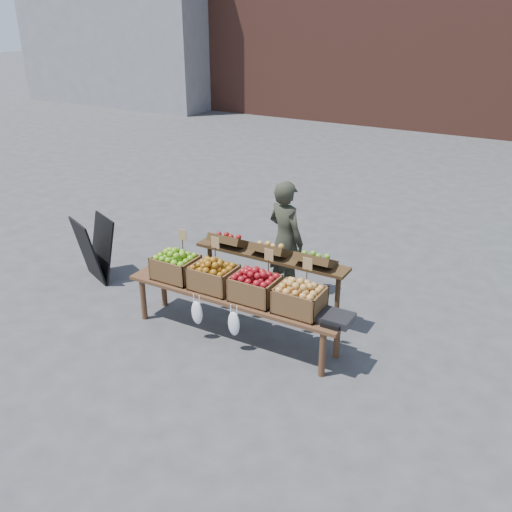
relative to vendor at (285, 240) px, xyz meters
The scene contains 11 objects.
ground 1.91m from the vendor, 55.19° to the right, with size 80.00×80.00×0.00m, color #434345.
grey_building 17.62m from the vendor, 138.34° to the left, with size 8.00×3.00×7.00m, color gray.
vendor is the anchor object (origin of this frame).
chalkboard_sign 2.71m from the vendor, 160.20° to the right, with size 0.60×0.33×0.92m, color black, non-canonical shape.
back_table 0.61m from the vendor, 82.67° to the right, with size 2.10×0.44×1.04m, color #3D2914, non-canonical shape.
display_bench 1.36m from the vendor, 90.34° to the right, with size 2.70×0.56×0.57m, color #50311D, non-canonical shape.
crate_golden_apples 1.51m from the vendor, 123.49° to the right, with size 0.50×0.40×0.28m, color #4A840E, non-canonical shape.
crate_russet_pears 1.29m from the vendor, 102.65° to the right, with size 0.50×0.40×0.28m, color #A66610, non-canonical shape.
crate_red_apples 1.29m from the vendor, 77.99° to the right, with size 0.50×0.40×0.28m, color #7D0407, non-canonical shape.
crate_green_apples 1.50m from the vendor, 56.98° to the right, with size 0.50×0.40×0.28m, color gold, non-canonical shape.
weighing_scale 1.78m from the vendor, 45.35° to the right, with size 0.34×0.30×0.08m, color black.
Camera 1 is at (2.10, -4.71, 3.60)m, focal length 40.00 mm.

